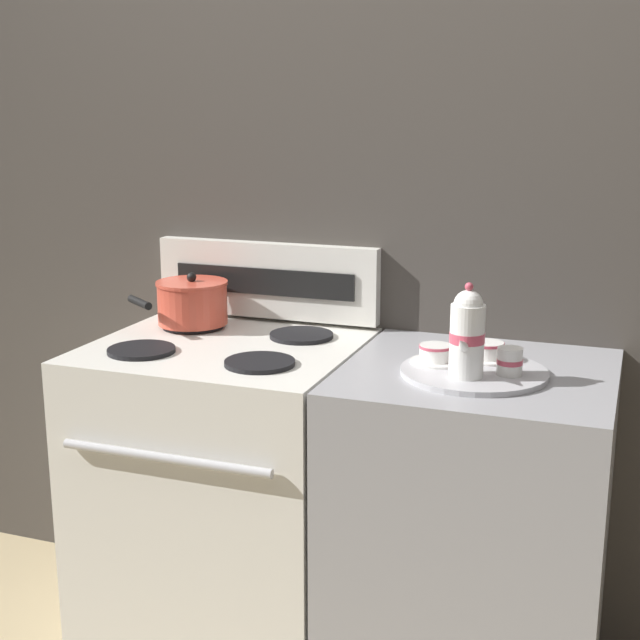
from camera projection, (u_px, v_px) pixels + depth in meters
wall_back at (379, 264)px, 2.61m from camera, size 6.00×0.05×2.20m
stove at (228, 498)px, 2.55m from camera, size 0.72×0.68×0.93m
control_panel at (267, 280)px, 2.69m from camera, size 0.70×0.05×0.23m
side_counter at (471, 538)px, 2.32m from camera, size 0.67×0.65×0.91m
saucepan at (192, 302)px, 2.62m from camera, size 0.26×0.28×0.15m
serving_tray at (474, 372)px, 2.17m from camera, size 0.36×0.36×0.01m
teapot at (467, 333)px, 2.09m from camera, size 0.08×0.13×0.23m
teacup_left at (488, 351)px, 2.24m from camera, size 0.13×0.13×0.05m
teacup_right at (436, 354)px, 2.22m from camera, size 0.13×0.13×0.05m
creamer_jug at (510, 361)px, 2.12m from camera, size 0.06×0.06×0.07m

